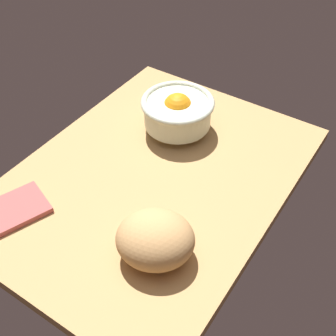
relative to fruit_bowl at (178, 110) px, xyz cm
name	(u,v)px	position (x,y,z in cm)	size (l,w,h in cm)	color
ground_plane	(153,180)	(18.00, 4.45, -7.83)	(80.01, 59.49, 3.00)	tan
fruit_bowl	(178,110)	(0.00, 0.00, 0.00)	(18.98, 18.98, 10.94)	silver
bread_loaf	(155,239)	(36.46, 18.20, -1.15)	(15.53, 13.63, 10.36)	tan
napkin_folded	(13,210)	(44.47, -14.43, -5.66)	(14.66, 10.32, 1.33)	#AD534F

